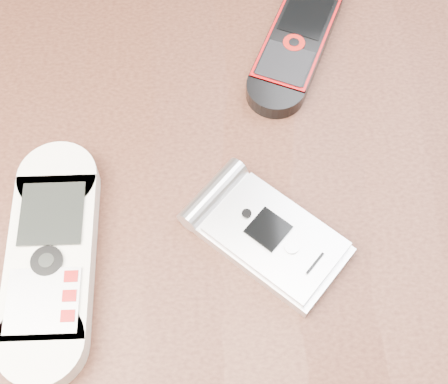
{
  "coord_description": "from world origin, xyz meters",
  "views": [
    {
      "loc": [
        -0.0,
        -0.21,
        1.17
      ],
      "look_at": [
        0.01,
        0.0,
        0.76
      ],
      "focal_mm": 50.0,
      "sensor_mm": 36.0,
      "label": 1
    }
  ],
  "objects_px": {
    "nokia_white": "(51,257)",
    "nokia_black_red": "(297,41)",
    "motorola_razr": "(271,236)",
    "table": "(218,252)"
  },
  "relations": [
    {
      "from": "nokia_white",
      "to": "nokia_black_red",
      "type": "height_order",
      "value": "nokia_white"
    },
    {
      "from": "nokia_white",
      "to": "motorola_razr",
      "type": "xyz_separation_m",
      "value": [
        0.15,
        0.01,
        -0.0
      ]
    },
    {
      "from": "nokia_white",
      "to": "motorola_razr",
      "type": "distance_m",
      "value": 0.16
    },
    {
      "from": "table",
      "to": "motorola_razr",
      "type": "height_order",
      "value": "motorola_razr"
    },
    {
      "from": "nokia_white",
      "to": "motorola_razr",
      "type": "relative_size",
      "value": 1.52
    },
    {
      "from": "nokia_white",
      "to": "nokia_black_red",
      "type": "bearing_deg",
      "value": 45.25
    },
    {
      "from": "nokia_white",
      "to": "nokia_black_red",
      "type": "xyz_separation_m",
      "value": [
        0.19,
        0.19,
        -0.0
      ]
    },
    {
      "from": "nokia_black_red",
      "to": "motorola_razr",
      "type": "relative_size",
      "value": 1.33
    },
    {
      "from": "motorola_razr",
      "to": "table",
      "type": "bearing_deg",
      "value": 86.97
    },
    {
      "from": "nokia_black_red",
      "to": "motorola_razr",
      "type": "bearing_deg",
      "value": -77.64
    }
  ]
}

